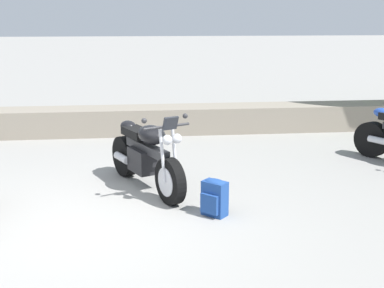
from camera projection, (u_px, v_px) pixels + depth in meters
name	position (u px, v px, depth m)	size (l,w,h in m)	color
ground_plane	(76.00, 225.00, 5.89)	(120.00, 120.00, 0.00)	gray
stone_wall	(102.00, 121.00, 10.45)	(36.00, 0.80, 0.55)	gray
motorcycle_black_centre	(146.00, 156.00, 7.04)	(1.10, 1.93, 1.18)	black
rider_backpack	(214.00, 197.00, 6.14)	(0.35, 0.35, 0.47)	navy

